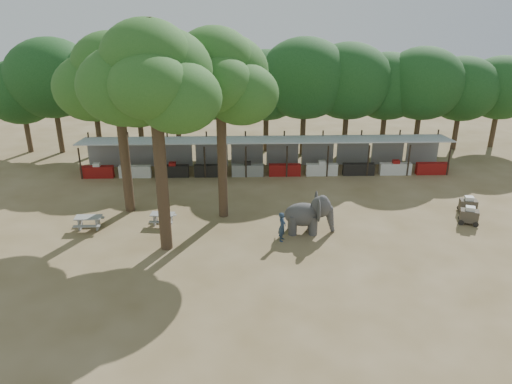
{
  "coord_description": "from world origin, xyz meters",
  "views": [
    {
      "loc": [
        -1.8,
        -22.25,
        13.47
      ],
      "look_at": [
        -1.0,
        5.0,
        2.0
      ],
      "focal_mm": 35.0,
      "sensor_mm": 36.0,
      "label": 1
    }
  ],
  "objects_px": {
    "picnic_table_near": "(89,221)",
    "cart_front": "(469,215)",
    "yard_tree_center": "(152,78)",
    "picnic_table_far": "(163,217)",
    "elephant": "(309,214)",
    "yard_tree_left": "(115,81)",
    "yard_tree_back": "(218,77)",
    "cart_back": "(468,205)",
    "handler": "(282,227)"
  },
  "relations": [
    {
      "from": "yard_tree_center",
      "to": "picnic_table_far",
      "type": "distance_m",
      "value": 9.17
    },
    {
      "from": "yard_tree_left",
      "to": "picnic_table_far",
      "type": "bearing_deg",
      "value": -42.22
    },
    {
      "from": "yard_tree_center",
      "to": "cart_back",
      "type": "relative_size",
      "value": 9.72
    },
    {
      "from": "elephant",
      "to": "cart_back",
      "type": "height_order",
      "value": "elephant"
    },
    {
      "from": "yard_tree_center",
      "to": "handler",
      "type": "relative_size",
      "value": 7.02
    },
    {
      "from": "elephant",
      "to": "cart_back",
      "type": "distance_m",
      "value": 10.69
    },
    {
      "from": "yard_tree_back",
      "to": "picnic_table_near",
      "type": "xyz_separation_m",
      "value": [
        -7.76,
        -1.73,
        -8.04
      ]
    },
    {
      "from": "handler",
      "to": "yard_tree_center",
      "type": "bearing_deg",
      "value": 111.08
    },
    {
      "from": "picnic_table_far",
      "to": "cart_front",
      "type": "xyz_separation_m",
      "value": [
        18.43,
        -0.47,
        0.09
      ]
    },
    {
      "from": "picnic_table_far",
      "to": "cart_back",
      "type": "bearing_deg",
      "value": 9.43
    },
    {
      "from": "yard_tree_center",
      "to": "yard_tree_back",
      "type": "xyz_separation_m",
      "value": [
        3.0,
        4.0,
        -0.67
      ]
    },
    {
      "from": "picnic_table_near",
      "to": "picnic_table_far",
      "type": "height_order",
      "value": "picnic_table_near"
    },
    {
      "from": "elephant",
      "to": "picnic_table_near",
      "type": "distance_m",
      "value": 12.96
    },
    {
      "from": "yard_tree_left",
      "to": "yard_tree_center",
      "type": "height_order",
      "value": "yard_tree_center"
    },
    {
      "from": "yard_tree_back",
      "to": "picnic_table_far",
      "type": "relative_size",
      "value": 7.41
    },
    {
      "from": "yard_tree_back",
      "to": "cart_back",
      "type": "relative_size",
      "value": 9.17
    },
    {
      "from": "yard_tree_back",
      "to": "picnic_table_near",
      "type": "bearing_deg",
      "value": -167.45
    },
    {
      "from": "yard_tree_center",
      "to": "cart_back",
      "type": "bearing_deg",
      "value": 11.62
    },
    {
      "from": "elephant",
      "to": "yard_tree_left",
      "type": "bearing_deg",
      "value": 163.98
    },
    {
      "from": "yard_tree_center",
      "to": "elephant",
      "type": "height_order",
      "value": "yard_tree_center"
    },
    {
      "from": "elephant",
      "to": "picnic_table_far",
      "type": "distance_m",
      "value": 8.75
    },
    {
      "from": "yard_tree_back",
      "to": "yard_tree_left",
      "type": "bearing_deg",
      "value": 170.54
    },
    {
      "from": "yard_tree_left",
      "to": "cart_front",
      "type": "relative_size",
      "value": 8.23
    },
    {
      "from": "yard_tree_center",
      "to": "picnic_table_far",
      "type": "xyz_separation_m",
      "value": [
        -0.48,
        2.71,
        -8.75
      ]
    },
    {
      "from": "yard_tree_left",
      "to": "picnic_table_near",
      "type": "bearing_deg",
      "value": -122.85
    },
    {
      "from": "picnic_table_far",
      "to": "cart_front",
      "type": "bearing_deg",
      "value": 4.65
    },
    {
      "from": "yard_tree_center",
      "to": "cart_front",
      "type": "height_order",
      "value": "yard_tree_center"
    },
    {
      "from": "elephant",
      "to": "picnic_table_near",
      "type": "bearing_deg",
      "value": 177.99
    },
    {
      "from": "elephant",
      "to": "cart_front",
      "type": "height_order",
      "value": "elephant"
    },
    {
      "from": "yard_tree_left",
      "to": "picnic_table_near",
      "type": "distance_m",
      "value": 8.36
    },
    {
      "from": "handler",
      "to": "picnic_table_far",
      "type": "height_order",
      "value": "handler"
    },
    {
      "from": "picnic_table_far",
      "to": "picnic_table_near",
      "type": "bearing_deg",
      "value": -168.06
    },
    {
      "from": "yard_tree_center",
      "to": "handler",
      "type": "bearing_deg",
      "value": 4.12
    },
    {
      "from": "picnic_table_far",
      "to": "cart_back",
      "type": "xyz_separation_m",
      "value": [
        19.04,
        1.11,
        0.08
      ]
    },
    {
      "from": "yard_tree_left",
      "to": "cart_front",
      "type": "height_order",
      "value": "yard_tree_left"
    },
    {
      "from": "yard_tree_left",
      "to": "elephant",
      "type": "xyz_separation_m",
      "value": [
        11.16,
        -3.53,
        -7.05
      ]
    },
    {
      "from": "picnic_table_far",
      "to": "yard_tree_back",
      "type": "bearing_deg",
      "value": 26.46
    },
    {
      "from": "yard_tree_center",
      "to": "yard_tree_back",
      "type": "relative_size",
      "value": 1.06
    },
    {
      "from": "elephant",
      "to": "cart_front",
      "type": "xyz_separation_m",
      "value": [
        9.8,
        0.78,
        -0.6
      ]
    },
    {
      "from": "yard_tree_back",
      "to": "elephant",
      "type": "bearing_deg",
      "value": -26.17
    },
    {
      "from": "cart_back",
      "to": "yard_tree_back",
      "type": "bearing_deg",
      "value": -170.1
    },
    {
      "from": "handler",
      "to": "picnic_table_near",
      "type": "xyz_separation_m",
      "value": [
        -11.29,
        1.8,
        -0.36
      ]
    },
    {
      "from": "handler",
      "to": "picnic_table_near",
      "type": "height_order",
      "value": "handler"
    },
    {
      "from": "elephant",
      "to": "picnic_table_near",
      "type": "relative_size",
      "value": 1.93
    },
    {
      "from": "cart_back",
      "to": "handler",
      "type": "bearing_deg",
      "value": -153.88
    },
    {
      "from": "yard_tree_left",
      "to": "elephant",
      "type": "height_order",
      "value": "yard_tree_left"
    },
    {
      "from": "picnic_table_near",
      "to": "cart_front",
      "type": "distance_m",
      "value": 22.72
    },
    {
      "from": "yard_tree_left",
      "to": "cart_front",
      "type": "bearing_deg",
      "value": -7.49
    },
    {
      "from": "yard_tree_left",
      "to": "picnic_table_far",
      "type": "relative_size",
      "value": 7.19
    },
    {
      "from": "yard_tree_left",
      "to": "handler",
      "type": "height_order",
      "value": "yard_tree_left"
    }
  ]
}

